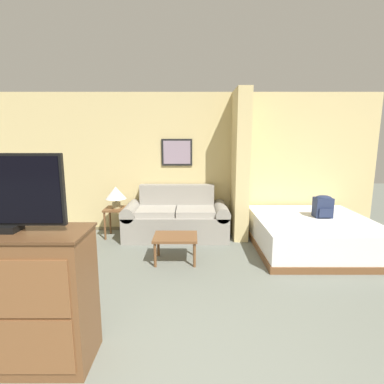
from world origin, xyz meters
TOP-DOWN VIEW (x-y plane):
  - wall_back at (-0.00, 4.10)m, footprint 7.18×0.16m
  - wall_partition_pillar at (0.96, 3.68)m, footprint 0.24×0.72m
  - couch at (-0.17, 3.62)m, footprint 1.86×0.84m
  - coffee_table at (-0.13, 2.53)m, footprint 0.63×0.49m
  - side_table at (-1.25, 3.63)m, footprint 0.41×0.41m
  - table_lamp at (-1.25, 3.63)m, footprint 0.37×0.37m
  - tv_dresser at (-1.31, 0.53)m, footprint 1.25×0.49m
  - bed at (2.05, 3.05)m, footprint 1.82×1.91m
  - backpack at (2.23, 3.11)m, footprint 0.27×0.24m

SIDE VIEW (x-z plane):
  - bed at x=2.05m, z-range 0.01..0.51m
  - couch at x=-0.17m, z-range -0.12..0.80m
  - coffee_table at x=-0.13m, z-range 0.14..0.53m
  - side_table at x=-1.25m, z-range 0.17..0.71m
  - tv_dresser at x=-1.31m, z-range 0.00..1.10m
  - backpack at x=2.23m, z-range 0.52..0.87m
  - table_lamp at x=-1.25m, z-range 0.61..0.99m
  - wall_back at x=0.00m, z-range -0.01..2.59m
  - wall_partition_pillar at x=0.96m, z-range 0.00..2.60m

